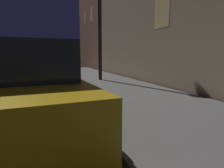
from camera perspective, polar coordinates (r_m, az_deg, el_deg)
car_yellow_cab at (r=3.52m, az=-25.75°, el=-1.19°), size 2.15×4.38×1.43m
car_white at (r=10.09m, az=-22.02°, el=4.77°), size 2.10×4.03×1.43m
street_lamp at (r=9.07m, az=-3.66°, el=22.71°), size 0.44×0.44×4.96m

